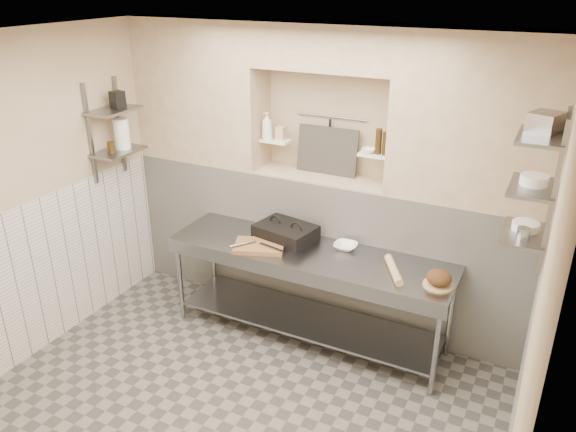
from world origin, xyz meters
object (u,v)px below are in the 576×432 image
Objects in this scene: cutting_board at (259,246)px; bread_loaf at (439,278)px; bottle_soap at (267,126)px; panini_press at (286,232)px; bowl_alcove at (368,151)px; prep_table at (308,277)px; jug_left at (122,134)px; mixing_bowl at (346,246)px; rolling_pin at (394,270)px.

bread_loaf is (1.60, 0.06, 0.05)m from cutting_board.
bottle_soap is at bearing 111.79° from cutting_board.
cutting_board is 1.60m from bread_loaf.
panini_press is 4.61× the size of bowl_alcove.
jug_left reaches higher than prep_table.
bread_loaf is at bearing -17.24° from mixing_bowl.
prep_table is 20.39× the size of bowl_alcove.
rolling_pin is (1.09, -0.17, -0.04)m from panini_press.
cutting_board is 1.01× the size of rolling_pin.
bowl_alcove reaches higher than cutting_board.
cutting_board is 1.69× the size of bottle_soap.
bottle_soap is at bearing 159.05° from rolling_pin.
panini_press is 2.83× the size of mixing_bowl.
cutting_board is 2.14× the size of mixing_bowl.
bowl_alcove is at bearing 44.53° from panini_press.
jug_left is (-2.28, -0.62, 0.03)m from bowl_alcove.
bowl_alcove reaches higher than rolling_pin.
bottle_soap is (-1.48, 0.57, 0.91)m from rolling_pin.
rolling_pin reaches higher than mixing_bowl.
bread_loaf reaches higher than prep_table.
bread_loaf reaches higher than mixing_bowl.
bread_loaf is at bearing 2.70° from panini_press.
bowl_alcove is at bearing 60.10° from prep_table.
prep_table is 0.53m from cutting_board.
mixing_bowl is 0.57m from rolling_pin.
jug_left is at bearing -154.78° from bottle_soap.
bread_loaf is 1.29m from bowl_alcove.
mixing_bowl is at bearing 162.76° from bread_loaf.
bowl_alcove is 2.36m from jug_left.
prep_table is at bearing -119.90° from bowl_alcove.
mixing_bowl is 0.94m from bread_loaf.
cutting_board is (-0.13, -0.27, -0.05)m from panini_press.
rolling_pin is 0.38m from bread_loaf.
bowl_alcove is at bearing 15.11° from jug_left.
bread_loaf is (1.16, -0.07, 0.33)m from prep_table.
prep_table is 2.26m from jug_left.
cutting_board is at bearing -2.24° from jug_left.
bowl_alcove is (0.32, 0.55, 1.09)m from prep_table.
cutting_board is at bearing -137.90° from bowl_alcove.
rolling_pin is at bearing -20.95° from bottle_soap.
prep_table is at bearing -142.19° from mixing_bowl.
mixing_bowl is (0.27, 0.21, 0.28)m from prep_table.
prep_table is 8.89× the size of jug_left.
prep_table is 9.91× the size of bottle_soap.
rolling_pin is 3.46× the size of bowl_alcove.
mixing_bowl is 1.63× the size of bowl_alcove.
bottle_soap is at bearing 162.07° from bread_loaf.
panini_press is 1.06m from bowl_alcove.
bread_loaf is 1.59× the size of bowl_alcove.
rolling_pin is at bearing -2.42° from prep_table.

